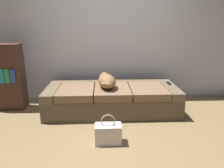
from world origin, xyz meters
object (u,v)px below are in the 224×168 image
at_px(dog_tan, 106,80).
at_px(handbag, 108,133).
at_px(bookshelf, 6,77).
at_px(tv_remote, 169,83).
at_px(couch, 112,98).

relative_size(dog_tan, handbag, 1.67).
bearing_deg(bookshelf, tv_remote, -1.87).
relative_size(couch, handbag, 5.62).
height_order(couch, tv_remote, tv_remote).
bearing_deg(dog_tan, bookshelf, 172.44).
distance_m(couch, handbag, 1.02).
relative_size(dog_tan, tv_remote, 4.20).
xyz_separation_m(couch, tv_remote, (0.97, 0.09, 0.22)).
height_order(dog_tan, tv_remote, dog_tan).
xyz_separation_m(handbag, bookshelf, (-1.67, 1.19, 0.42)).
bearing_deg(bookshelf, dog_tan, -7.56).
bearing_deg(bookshelf, couch, -5.67).
height_order(couch, dog_tan, dog_tan).
height_order(couch, handbag, couch).
relative_size(tv_remote, bookshelf, 0.14).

